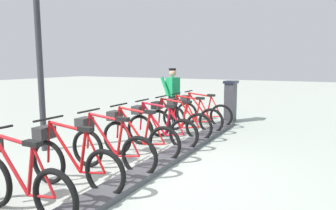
% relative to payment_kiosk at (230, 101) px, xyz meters
% --- Properties ---
extents(ground_plane, '(60.00, 60.00, 0.00)m').
position_rel_payment_kiosk_xyz_m(ground_plane, '(-0.05, 5.00, -0.67)').
color(ground_plane, '#A4AB9F').
extents(dock_rail_base, '(0.44, 9.20, 0.10)m').
position_rel_payment_kiosk_xyz_m(dock_rail_base, '(-0.05, 5.00, -0.62)').
color(dock_rail_base, '#47474C').
rests_on(dock_rail_base, ground).
extents(payment_kiosk, '(0.36, 0.52, 1.28)m').
position_rel_payment_kiosk_xyz_m(payment_kiosk, '(0.00, 0.00, 0.00)').
color(payment_kiosk, '#38383D').
rests_on(payment_kiosk, ground).
extents(bike_docked_0, '(1.72, 0.54, 1.02)m').
position_rel_payment_kiosk_xyz_m(bike_docked_0, '(0.57, 1.00, -0.24)').
color(bike_docked_0, black).
rests_on(bike_docked_0, ground).
extents(bike_docked_1, '(1.72, 0.54, 1.02)m').
position_rel_payment_kiosk_xyz_m(bike_docked_1, '(0.57, 1.84, -0.24)').
color(bike_docked_1, black).
rests_on(bike_docked_1, ground).
extents(bike_docked_2, '(1.72, 0.54, 1.02)m').
position_rel_payment_kiosk_xyz_m(bike_docked_2, '(0.57, 2.68, -0.24)').
color(bike_docked_2, black).
rests_on(bike_docked_2, ground).
extents(bike_docked_3, '(1.72, 0.54, 1.02)m').
position_rel_payment_kiosk_xyz_m(bike_docked_3, '(0.57, 3.52, -0.24)').
color(bike_docked_3, black).
rests_on(bike_docked_3, ground).
extents(bike_docked_4, '(1.72, 0.54, 1.02)m').
position_rel_payment_kiosk_xyz_m(bike_docked_4, '(0.57, 4.36, -0.24)').
color(bike_docked_4, black).
rests_on(bike_docked_4, ground).
extents(bike_docked_5, '(1.72, 0.54, 1.02)m').
position_rel_payment_kiosk_xyz_m(bike_docked_5, '(0.57, 5.20, -0.24)').
color(bike_docked_5, black).
rests_on(bike_docked_5, ground).
extents(bike_docked_6, '(1.72, 0.54, 1.02)m').
position_rel_payment_kiosk_xyz_m(bike_docked_6, '(0.57, 6.04, -0.24)').
color(bike_docked_6, black).
rests_on(bike_docked_6, ground).
extents(bike_docked_7, '(1.72, 0.54, 1.02)m').
position_rel_payment_kiosk_xyz_m(bike_docked_7, '(0.57, 6.88, -0.24)').
color(bike_docked_7, black).
rests_on(bike_docked_7, ground).
extents(worker_near_rack, '(0.54, 0.67, 1.66)m').
position_rel_payment_kiosk_xyz_m(worker_near_rack, '(1.56, 0.87, 0.24)').
color(worker_near_rack, white).
rests_on(worker_near_rack, ground).
extents(lamp_post, '(0.32, 0.32, 3.94)m').
position_rel_payment_kiosk_xyz_m(lamp_post, '(2.54, 4.86, 1.91)').
color(lamp_post, '#2D2D33').
rests_on(lamp_post, ground).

